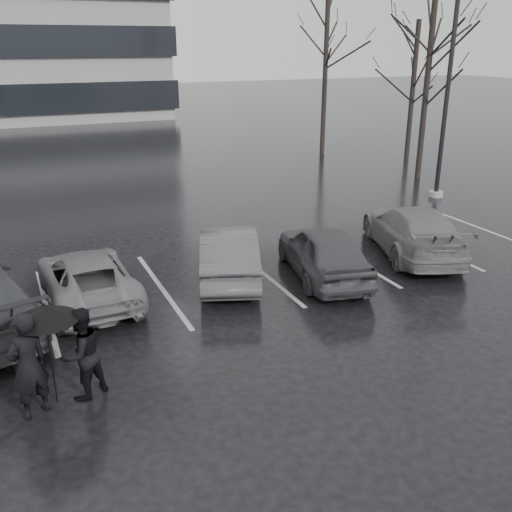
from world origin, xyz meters
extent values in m
plane|color=black|center=(0.00, 0.00, 0.00)|extent=(160.00, 160.00, 0.00)
imported|color=black|center=(1.97, 1.55, 0.70)|extent=(2.48, 4.39, 1.41)
imported|color=#2C2C2E|center=(-0.35, 2.53, 0.69)|extent=(2.78, 4.43, 1.38)
imported|color=#4F4F52|center=(-3.99, 2.55, 0.59)|extent=(2.11, 4.33, 1.18)
imported|color=#4F4F52|center=(5.30, 2.05, 0.71)|extent=(3.52, 5.27, 1.42)
imported|color=black|center=(-5.55, -1.75, 0.94)|extent=(0.82, 0.72, 1.88)
imported|color=black|center=(-4.68, -1.53, 0.84)|extent=(1.03, 0.96, 1.69)
cylinder|color=black|center=(-5.18, -1.50, 0.81)|extent=(0.02, 0.02, 1.62)
cone|color=black|center=(-5.18, -1.50, 1.72)|extent=(1.11, 1.11, 0.28)
sphere|color=black|center=(-5.18, -1.50, 1.86)|extent=(0.05, 0.05, 0.05)
cylinder|color=gray|center=(10.50, 7.00, 0.11)|extent=(0.56, 0.56, 0.22)
cylinder|color=black|center=(10.50, 7.00, 5.04)|extent=(0.18, 0.18, 10.07)
cube|color=#A5A5A7|center=(-5.00, 2.50, 0.00)|extent=(0.12, 5.00, 0.00)
cube|color=#A5A5A7|center=(-2.20, 2.50, 0.00)|extent=(0.12, 5.00, 0.00)
cube|color=#A5A5A7|center=(0.60, 2.50, 0.00)|extent=(0.12, 5.00, 0.00)
cube|color=#A5A5A7|center=(3.40, 2.50, 0.00)|extent=(0.12, 5.00, 0.00)
cube|color=#A5A5A7|center=(6.20, 2.50, 0.00)|extent=(0.12, 5.00, 0.00)
cube|color=#A5A5A7|center=(9.00, 2.50, 0.00)|extent=(0.12, 5.00, 0.00)
cylinder|color=black|center=(12.00, 10.00, 4.00)|extent=(0.26, 0.26, 8.00)
cylinder|color=black|center=(14.50, 14.00, 3.50)|extent=(0.26, 0.26, 7.00)
cylinder|color=black|center=(11.00, 17.00, 4.25)|extent=(0.26, 0.26, 8.50)
camera|label=1|loc=(-5.46, -10.64, 5.88)|focal=40.00mm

